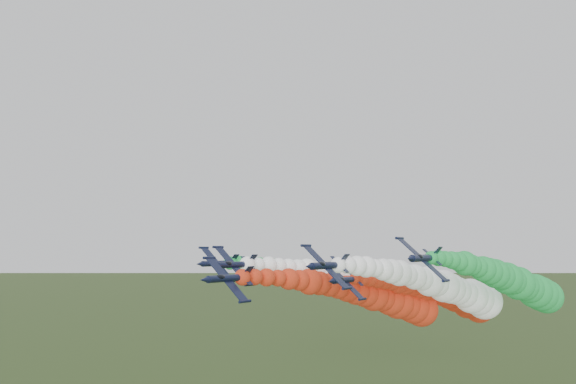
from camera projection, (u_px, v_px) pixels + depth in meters
name	position (u px, v px, depth m)	size (l,w,h in m)	color
jet_lead	(383.00, 299.00, 121.64)	(14.14, 73.59, 17.24)	#111735
jet_inner_left	(376.00, 288.00, 133.98)	(14.42, 73.87, 17.52)	#111735
jet_inner_right	(453.00, 290.00, 122.27)	(14.36, 73.82, 17.46)	#111735
jet_outer_left	(350.00, 284.00, 145.11)	(14.25, 73.70, 17.35)	#111735
jet_outer_right	(519.00, 284.00, 121.75)	(14.05, 73.51, 17.15)	#111735
jet_trail	(449.00, 297.00, 138.60)	(14.25, 73.71, 17.36)	#111735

